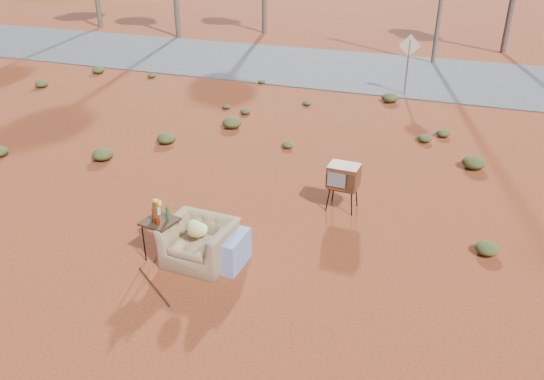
% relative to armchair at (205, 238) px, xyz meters
% --- Properties ---
extents(ground, '(140.00, 140.00, 0.00)m').
position_rel_armchair_xyz_m(ground, '(0.41, 0.33, -0.50)').
color(ground, brown).
rests_on(ground, ground).
extents(highway, '(140.00, 7.00, 0.04)m').
position_rel_armchair_xyz_m(highway, '(0.41, 15.33, -0.48)').
color(highway, '#565659').
rests_on(highway, ground).
extents(armchair, '(1.47, 0.92, 1.08)m').
position_rel_armchair_xyz_m(armchair, '(0.00, 0.00, 0.00)').
color(armchair, '#947650').
rests_on(armchair, ground).
extents(tv_unit, '(0.67, 0.55, 1.05)m').
position_rel_armchair_xyz_m(tv_unit, '(1.88, 2.92, 0.28)').
color(tv_unit, black).
rests_on(tv_unit, ground).
extents(side_table, '(0.65, 0.65, 1.14)m').
position_rel_armchair_xyz_m(side_table, '(-0.84, -0.15, 0.34)').
color(side_table, '#382414').
rests_on(side_table, ground).
extents(rusty_bar, '(1.10, 0.79, 0.04)m').
position_rel_armchair_xyz_m(rusty_bar, '(-0.49, -1.03, -0.48)').
color(rusty_bar, '#472413').
rests_on(rusty_bar, ground).
extents(road_sign, '(0.78, 0.06, 2.19)m').
position_rel_armchair_xyz_m(road_sign, '(1.91, 12.33, 1.00)').
color(road_sign, brown).
rests_on(road_sign, ground).
extents(scrub_patch, '(17.49, 8.07, 0.33)m').
position_rel_armchair_xyz_m(scrub_patch, '(-0.41, 4.74, -0.36)').
color(scrub_patch, '#484D21').
rests_on(scrub_patch, ground).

